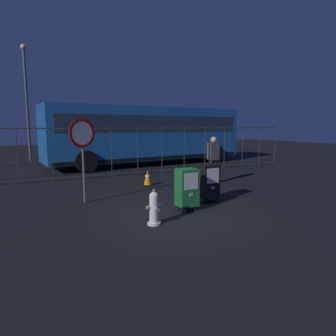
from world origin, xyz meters
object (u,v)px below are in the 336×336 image
Objects in this scene: street_light_near_left at (26,94)px; newspaper_box_primary at (208,181)px; bus_near at (147,132)px; pedestrian at (213,157)px; stop_sign at (83,143)px; fire_hydrant at (154,208)px; traffic_cone at (148,178)px; newspaper_box_secondary at (187,187)px.

newspaper_box_primary is at bearing -72.84° from street_light_near_left.
bus_near reaches higher than newspaper_box_primary.
bus_near is at bearing -39.60° from street_light_near_left.
bus_near is at bearing 89.68° from pedestrian.
newspaper_box_primary is 3.45m from stop_sign.
newspaper_box_primary is 0.61× the size of pedestrian.
newspaper_box_primary is (2.04, 1.02, 0.22)m from fire_hydrant.
bus_near is (2.22, 5.32, 1.45)m from traffic_cone.
newspaper_box_primary is 2.91m from traffic_cone.
newspaper_box_primary is at bearing 24.57° from newspaper_box_secondary.
street_light_near_left reaches higher than traffic_cone.
newspaper_box_secondary reaches higher than traffic_cone.
fire_hydrant is 1.41× the size of traffic_cone.
bus_near is at bearing 68.10° from fire_hydrant.
newspaper_box_primary is 1.00× the size of newspaper_box_secondary.
newspaper_box_secondary is (-0.90, -0.41, 0.00)m from newspaper_box_primary.
pedestrian is 3.15× the size of traffic_cone.
fire_hydrant is 0.07× the size of bus_near.
street_light_near_left is (-3.38, 9.96, 3.61)m from traffic_cone.
fire_hydrant is 4.82m from pedestrian.
traffic_cone is (1.47, 3.85, -0.09)m from fire_hydrant.
newspaper_box_secondary is (1.14, 0.60, 0.22)m from fire_hydrant.
traffic_cone is (-0.57, 2.84, -0.31)m from newspaper_box_primary.
newspaper_box_secondary is 2.95m from stop_sign.
stop_sign reaches higher than newspaper_box_primary.
newspaper_box_primary is 13.79m from street_light_near_left.
street_light_near_left is (-0.97, 11.38, 2.26)m from stop_sign.
newspaper_box_secondary is 0.15× the size of street_light_near_left.
fire_hydrant is 2.29m from newspaper_box_primary.
newspaper_box_primary is at bearing -78.56° from traffic_cone.
street_light_near_left is at bearing 108.74° from traffic_cone.
newspaper_box_primary is at bearing -106.33° from bus_near.
stop_sign is at bearing 111.14° from fire_hydrant.
newspaper_box_secondary is 13.95m from street_light_near_left.
street_light_near_left reaches higher than pedestrian.
traffic_cone is (-2.19, 0.77, -0.69)m from pedestrian.
newspaper_box_primary is at bearing -127.99° from pedestrian.
newspaper_box_secondary is 0.61× the size of pedestrian.
stop_sign is 8.18m from bus_near.
bus_near reaches higher than stop_sign.
fire_hydrant is 0.73× the size of newspaper_box_primary.
newspaper_box_primary is 0.10× the size of bus_near.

